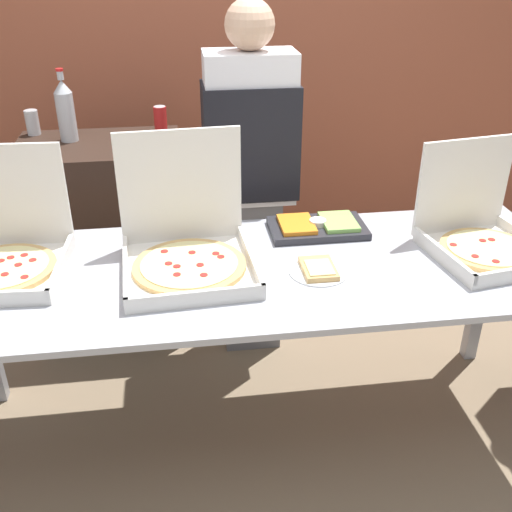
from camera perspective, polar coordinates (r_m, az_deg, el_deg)
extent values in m
plane|color=#847056|center=(2.74, 0.00, -16.26)|extent=(16.00, 16.00, 0.00)
cube|color=#9E5138|center=(3.68, -3.86, 20.10)|extent=(10.00, 0.06, 2.80)
cube|color=#A8AAB2|center=(2.25, 0.00, -1.40)|extent=(2.42, 0.85, 0.02)
cube|color=#A8AAB2|center=(3.11, 20.63, -3.03)|extent=(0.06, 0.06, 0.80)
cube|color=silver|center=(2.48, 21.11, 0.16)|extent=(0.47, 0.47, 0.02)
cube|color=silver|center=(2.36, 17.41, 0.15)|extent=(0.08, 0.41, 0.04)
cube|color=silver|center=(2.55, 19.14, 6.38)|extent=(0.41, 0.08, 0.39)
cylinder|color=tan|center=(2.47, 21.18, 0.55)|extent=(0.36, 0.36, 0.02)
cylinder|color=beige|center=(2.47, 21.23, 0.78)|extent=(0.31, 0.31, 0.00)
cylinder|color=maroon|center=(2.53, 21.52, 1.47)|extent=(0.03, 0.03, 0.00)
cylinder|color=maroon|center=(2.51, 20.78, 1.39)|extent=(0.03, 0.03, 0.00)
cylinder|color=maroon|center=(2.44, 18.28, 1.03)|extent=(0.03, 0.03, 0.00)
cylinder|color=maroon|center=(2.38, 20.14, -0.01)|extent=(0.03, 0.03, 0.00)
cylinder|color=maroon|center=(2.37, 21.88, -0.47)|extent=(0.03, 0.03, 0.00)
cube|color=silver|center=(2.22, -6.33, -1.39)|extent=(0.50, 0.50, 0.02)
cube|color=silver|center=(2.01, -5.72, -3.84)|extent=(0.47, 0.04, 0.04)
cube|color=silver|center=(2.20, -12.31, -1.27)|extent=(0.04, 0.47, 0.04)
cube|color=silver|center=(2.23, -0.51, -0.15)|extent=(0.04, 0.47, 0.04)
cube|color=silver|center=(2.34, -7.24, 6.58)|extent=(0.47, 0.04, 0.45)
cylinder|color=tan|center=(2.21, -6.36, -0.96)|extent=(0.42, 0.42, 0.02)
cylinder|color=beige|center=(2.20, -6.37, -0.71)|extent=(0.36, 0.36, 0.00)
cylinder|color=maroon|center=(2.23, -3.37, -0.06)|extent=(0.03, 0.03, 0.00)
cylinder|color=maroon|center=(2.26, -3.85, 0.25)|extent=(0.03, 0.03, 0.00)
cylinder|color=maroon|center=(2.27, -6.12, 0.34)|extent=(0.03, 0.03, 0.00)
cylinder|color=maroon|center=(2.29, -8.72, 0.45)|extent=(0.03, 0.03, 0.00)
cylinder|color=maroon|center=(2.21, -8.33, -0.71)|extent=(0.03, 0.03, 0.00)
cylinder|color=maroon|center=(2.18, -7.54, -0.98)|extent=(0.03, 0.03, 0.00)
cylinder|color=maroon|center=(2.13, -7.54, -1.76)|extent=(0.03, 0.03, 0.00)
cylinder|color=maroon|center=(2.12, -4.99, -1.81)|extent=(0.03, 0.03, 0.00)
cylinder|color=maroon|center=(2.18, -5.34, -0.85)|extent=(0.03, 0.03, 0.00)
cube|color=silver|center=(2.37, -22.87, -1.58)|extent=(0.45, 0.45, 0.02)
cube|color=silver|center=(2.30, -18.11, -0.77)|extent=(0.04, 0.43, 0.04)
cube|color=silver|center=(2.47, -22.40, 5.33)|extent=(0.43, 0.04, 0.41)
cylinder|color=tan|center=(2.36, -22.95, -1.18)|extent=(0.38, 0.38, 0.02)
cylinder|color=beige|center=(2.35, -23.00, -0.94)|extent=(0.33, 0.33, 0.00)
cylinder|color=maroon|center=(2.34, -21.71, -0.77)|extent=(0.03, 0.03, 0.00)
cylinder|color=maroon|center=(2.35, -20.50, -0.35)|extent=(0.03, 0.03, 0.00)
cylinder|color=maroon|center=(2.40, -21.20, 0.09)|extent=(0.03, 0.03, 0.00)
cylinder|color=maroon|center=(2.40, -22.33, -0.13)|extent=(0.03, 0.03, 0.00)
cylinder|color=maroon|center=(2.39, -23.12, -0.41)|extent=(0.03, 0.03, 0.00)
cylinder|color=maroon|center=(2.30, -22.79, -1.55)|extent=(0.03, 0.03, 0.00)
cylinder|color=maroon|center=(2.25, -21.18, -1.87)|extent=(0.03, 0.03, 0.00)
cylinder|color=white|center=(2.22, 5.97, -1.49)|extent=(0.22, 0.22, 0.01)
cube|color=tan|center=(2.22, 5.98, -1.20)|extent=(0.12, 0.17, 0.02)
cube|color=beige|center=(2.20, 6.07, -1.09)|extent=(0.09, 0.12, 0.01)
cube|color=#28282D|center=(2.52, 5.87, 2.66)|extent=(0.40, 0.23, 0.03)
cube|color=orange|center=(2.49, 3.89, 3.02)|extent=(0.14, 0.19, 0.02)
cube|color=#8CC65B|center=(2.54, 7.88, 3.23)|extent=(0.14, 0.19, 0.02)
cylinder|color=white|center=(2.51, 5.90, 3.21)|extent=(0.07, 0.07, 0.02)
cube|color=black|center=(3.24, -13.83, 1.66)|extent=(0.79, 0.53, 1.03)
cylinder|color=#B7BCC1|center=(3.10, -17.60, 12.50)|extent=(0.09, 0.09, 0.23)
cone|color=#B7BCC1|center=(3.07, -18.01, 15.12)|extent=(0.09, 0.09, 0.06)
cylinder|color=#B7BCC1|center=(3.06, -18.15, 16.03)|extent=(0.03, 0.03, 0.04)
cylinder|color=red|center=(3.05, -18.23, 16.50)|extent=(0.03, 0.03, 0.01)
cylinder|color=silver|center=(3.28, -20.52, 11.82)|extent=(0.07, 0.07, 0.12)
cylinder|color=silver|center=(3.26, -20.71, 12.86)|extent=(0.06, 0.06, 0.00)
cylinder|color=red|center=(3.18, -9.09, 12.80)|extent=(0.07, 0.07, 0.12)
cylinder|color=silver|center=(3.17, -9.18, 13.88)|extent=(0.06, 0.06, 0.00)
cube|color=slate|center=(3.04, -0.49, -1.60)|extent=(0.28, 0.20, 0.82)
cube|color=white|center=(2.74, -0.56, 12.00)|extent=(0.40, 0.22, 0.67)
cube|color=black|center=(2.76, -0.55, 10.93)|extent=(0.42, 0.24, 0.51)
sphere|color=#D8AD8C|center=(2.65, -0.61, 21.21)|extent=(0.21, 0.21, 0.21)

